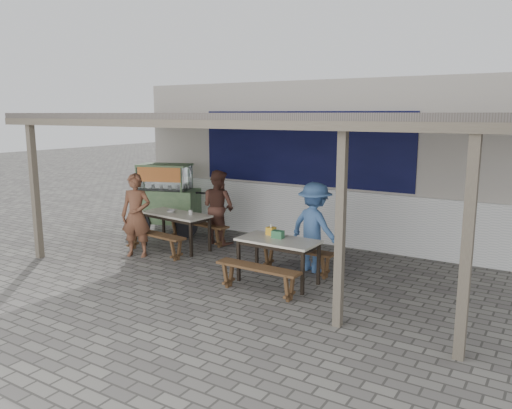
{
  "coord_description": "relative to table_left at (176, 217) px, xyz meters",
  "views": [
    {
      "loc": [
        4.75,
        -6.8,
        2.8
      ],
      "look_at": [
        -0.06,
        0.9,
        1.14
      ],
      "focal_mm": 35.0,
      "sensor_mm": 36.0,
      "label": 1
    }
  ],
  "objects": [
    {
      "name": "bench_left_street",
      "position": [
        -0.07,
        -0.62,
        -0.33
      ],
      "size": [
        1.66,
        0.47,
        0.45
      ],
      "rotation": [
        0.0,
        0.0,
        -0.11
      ],
      "color": "brown",
      "rests_on": "ground"
    },
    {
      "name": "ground",
      "position": [
        2.07,
        -0.96,
        -0.67
      ],
      "size": [
        60.0,
        60.0,
        0.0
      ],
      "primitive_type": "plane",
      "color": "slate",
      "rests_on": "ground"
    },
    {
      "name": "donation_box",
      "position": [
        2.84,
        -0.7,
        0.14
      ],
      "size": [
        0.19,
        0.13,
        0.13
      ],
      "primitive_type": "cube",
      "rotation": [
        0.0,
        0.0,
        0.02
      ],
      "color": "#337347",
      "rests_on": "table_right"
    },
    {
      "name": "back_wall",
      "position": [
        2.07,
        2.62,
        1.05
      ],
      "size": [
        9.0,
        1.28,
        3.5
      ],
      "color": "#B7AFA4",
      "rests_on": "ground"
    },
    {
      "name": "bench_left_wall",
      "position": [
        0.07,
        0.62,
        -0.33
      ],
      "size": [
        1.66,
        0.47,
        0.45
      ],
      "rotation": [
        0.0,
        0.0,
        -0.11
      ],
      "color": "brown",
      "rests_on": "ground"
    },
    {
      "name": "patron_right_table",
      "position": [
        3.12,
        0.14,
        0.13
      ],
      "size": [
        1.17,
        0.86,
        1.61
      ],
      "primitive_type": "imported",
      "rotation": [
        0.0,
        0.0,
        2.86
      ],
      "color": "#436AA5",
      "rests_on": "ground"
    },
    {
      "name": "bench_right_street",
      "position": [
        2.88,
        -1.4,
        -0.34
      ],
      "size": [
        1.44,
        0.31,
        0.45
      ],
      "rotation": [
        0.0,
        0.0,
        -0.02
      ],
      "color": "brown",
      "rests_on": "ground"
    },
    {
      "name": "tissue_box",
      "position": [
        2.63,
        -0.57,
        0.15
      ],
      "size": [
        0.15,
        0.15,
        0.13
      ],
      "primitive_type": "cube",
      "rotation": [
        0.0,
        0.0,
        -0.08
      ],
      "color": "gold",
      "rests_on": "table_right"
    },
    {
      "name": "table_left",
      "position": [
        0.0,
        0.0,
        0.0
      ],
      "size": [
        1.6,
        0.82,
        0.75
      ],
      "rotation": [
        0.0,
        0.0,
        -0.11
      ],
      "color": "beige",
      "rests_on": "ground"
    },
    {
      "name": "patron_street_side",
      "position": [
        -0.27,
        -0.86,
        0.15
      ],
      "size": [
        0.71,
        0.59,
        1.65
      ],
      "primitive_type": "imported",
      "rotation": [
        0.0,
        0.0,
        0.39
      ],
      "color": "brown",
      "rests_on": "ground"
    },
    {
      "name": "warung_roof",
      "position": [
        2.08,
        -0.06,
        2.04
      ],
      "size": [
        9.0,
        4.21,
        2.81
      ],
      "color": "#56504A",
      "rests_on": "ground"
    },
    {
      "name": "condiment_jar",
      "position": [
        0.35,
        0.05,
        0.13
      ],
      "size": [
        0.08,
        0.08,
        0.09
      ],
      "primitive_type": "cylinder",
      "color": "beige",
      "rests_on": "table_left"
    },
    {
      "name": "condiment_bowl",
      "position": [
        -0.16,
        0.03,
        0.1
      ],
      "size": [
        0.23,
        0.23,
        0.04
      ],
      "primitive_type": "imported",
      "rotation": [
        0.0,
        0.0,
        0.35
      ],
      "color": "silver",
      "rests_on": "table_left"
    },
    {
      "name": "patron_wall_side",
      "position": [
        0.51,
        0.79,
        0.14
      ],
      "size": [
        0.87,
        0.72,
        1.61
      ],
      "primitive_type": "imported",
      "rotation": [
        0.0,
        0.0,
        2.99
      ],
      "color": "brown",
      "rests_on": "ground"
    },
    {
      "name": "table_right",
      "position": [
        2.89,
        -0.77,
        -0.0
      ],
      "size": [
        1.35,
        0.71,
        0.75
      ],
      "rotation": [
        0.0,
        0.0,
        -0.02
      ],
      "color": "beige",
      "rests_on": "ground"
    },
    {
      "name": "bench_right_wall",
      "position": [
        2.9,
        -0.15,
        -0.34
      ],
      "size": [
        1.44,
        0.31,
        0.45
      ],
      "rotation": [
        0.0,
        0.0,
        -0.02
      ],
      "color": "brown",
      "rests_on": "ground"
    },
    {
      "name": "vendor_cart",
      "position": [
        -1.08,
        0.92,
        0.22
      ],
      "size": [
        1.93,
        1.26,
        1.64
      ],
      "rotation": [
        0.0,
        0.0,
        0.33
      ],
      "color": "#789865",
      "rests_on": "ground"
    }
  ]
}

